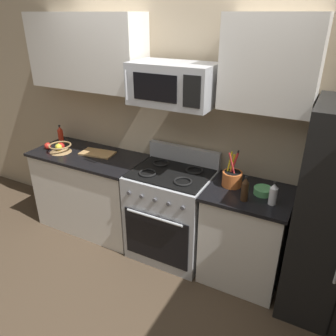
{
  "coord_description": "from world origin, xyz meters",
  "views": [
    {
      "loc": [
        1.27,
        -1.77,
        2.29
      ],
      "look_at": [
        0.03,
        0.58,
        1.03
      ],
      "focal_mm": 35.18,
      "sensor_mm": 36.0,
      "label": 1
    }
  ],
  "objects_px": {
    "microwave": "(173,84)",
    "bottle_hot_sauce": "(61,135)",
    "utensil_crock": "(232,178)",
    "range_oven": "(171,213)",
    "apple_loose": "(48,146)",
    "cutting_board": "(98,153)",
    "bottle_soy": "(245,189)",
    "bottle_vinegar": "(273,194)",
    "fruit_basket": "(60,148)",
    "prep_bowl": "(263,191)"
  },
  "relations": [
    {
      "from": "microwave",
      "to": "cutting_board",
      "type": "distance_m",
      "value": 1.24
    },
    {
      "from": "microwave",
      "to": "bottle_hot_sauce",
      "type": "relative_size",
      "value": 3.49
    },
    {
      "from": "range_oven",
      "to": "bottle_soy",
      "type": "distance_m",
      "value": 0.93
    },
    {
      "from": "microwave",
      "to": "prep_bowl",
      "type": "height_order",
      "value": "microwave"
    },
    {
      "from": "bottle_hot_sauce",
      "to": "range_oven",
      "type": "bearing_deg",
      "value": -5.25
    },
    {
      "from": "utensil_crock",
      "to": "microwave",
      "type": "bearing_deg",
      "value": -178.28
    },
    {
      "from": "microwave",
      "to": "utensil_crock",
      "type": "xyz_separation_m",
      "value": [
        0.57,
        0.02,
        -0.76
      ]
    },
    {
      "from": "microwave",
      "to": "bottle_vinegar",
      "type": "relative_size",
      "value": 3.66
    },
    {
      "from": "range_oven",
      "to": "fruit_basket",
      "type": "relative_size",
      "value": 4.52
    },
    {
      "from": "range_oven",
      "to": "fruit_basket",
      "type": "distance_m",
      "value": 1.41
    },
    {
      "from": "fruit_basket",
      "to": "prep_bowl",
      "type": "distance_m",
      "value": 2.17
    },
    {
      "from": "fruit_basket",
      "to": "utensil_crock",
      "type": "bearing_deg",
      "value": 3.94
    },
    {
      "from": "bottle_soy",
      "to": "bottle_vinegar",
      "type": "distance_m",
      "value": 0.22
    },
    {
      "from": "bottle_soy",
      "to": "cutting_board",
      "type": "bearing_deg",
      "value": 172.71
    },
    {
      "from": "bottle_vinegar",
      "to": "bottle_soy",
      "type": "bearing_deg",
      "value": -167.25
    },
    {
      "from": "cutting_board",
      "to": "bottle_hot_sauce",
      "type": "distance_m",
      "value": 0.61
    },
    {
      "from": "microwave",
      "to": "prep_bowl",
      "type": "distance_m",
      "value": 1.17
    },
    {
      "from": "bottle_hot_sauce",
      "to": "cutting_board",
      "type": "bearing_deg",
      "value": -7.65
    },
    {
      "from": "microwave",
      "to": "bottle_hot_sauce",
      "type": "xyz_separation_m",
      "value": [
        -1.52,
        0.11,
        -0.74
      ]
    },
    {
      "from": "bottle_hot_sauce",
      "to": "prep_bowl",
      "type": "relative_size",
      "value": 1.32
    },
    {
      "from": "bottle_vinegar",
      "to": "range_oven",
      "type": "bearing_deg",
      "value": 173.73
    },
    {
      "from": "range_oven",
      "to": "fruit_basket",
      "type": "bearing_deg",
      "value": -176.25
    },
    {
      "from": "range_oven",
      "to": "apple_loose",
      "type": "bearing_deg",
      "value": -176.61
    },
    {
      "from": "bottle_soy",
      "to": "bottle_vinegar",
      "type": "relative_size",
      "value": 1.11
    },
    {
      "from": "fruit_basket",
      "to": "prep_bowl",
      "type": "height_order",
      "value": "fruit_basket"
    },
    {
      "from": "range_oven",
      "to": "prep_bowl",
      "type": "relative_size",
      "value": 6.94
    },
    {
      "from": "utensil_crock",
      "to": "bottle_hot_sauce",
      "type": "distance_m",
      "value": 2.1
    },
    {
      "from": "microwave",
      "to": "fruit_basket",
      "type": "bearing_deg",
      "value": -175.1
    },
    {
      "from": "prep_bowl",
      "to": "cutting_board",
      "type": "bearing_deg",
      "value": 178.72
    },
    {
      "from": "bottle_hot_sauce",
      "to": "prep_bowl",
      "type": "bearing_deg",
      "value": -2.89
    },
    {
      "from": "utensil_crock",
      "to": "bottle_hot_sauce",
      "type": "relative_size",
      "value": 1.58
    },
    {
      "from": "utensil_crock",
      "to": "fruit_basket",
      "type": "distance_m",
      "value": 1.9
    },
    {
      "from": "bottle_vinegar",
      "to": "prep_bowl",
      "type": "relative_size",
      "value": 1.26
    },
    {
      "from": "fruit_basket",
      "to": "cutting_board",
      "type": "relative_size",
      "value": 0.67
    },
    {
      "from": "utensil_crock",
      "to": "apple_loose",
      "type": "xyz_separation_m",
      "value": [
        -2.08,
        -0.13,
        -0.04
      ]
    },
    {
      "from": "cutting_board",
      "to": "prep_bowl",
      "type": "height_order",
      "value": "prep_bowl"
    },
    {
      "from": "range_oven",
      "to": "bottle_vinegar",
      "type": "height_order",
      "value": "bottle_vinegar"
    },
    {
      "from": "utensil_crock",
      "to": "cutting_board",
      "type": "height_order",
      "value": "utensil_crock"
    },
    {
      "from": "range_oven",
      "to": "bottle_hot_sauce",
      "type": "xyz_separation_m",
      "value": [
        -1.52,
        0.14,
        0.53
      ]
    },
    {
      "from": "microwave",
      "to": "bottle_hot_sauce",
      "type": "height_order",
      "value": "microwave"
    },
    {
      "from": "range_oven",
      "to": "apple_loose",
      "type": "distance_m",
      "value": 1.58
    },
    {
      "from": "bottle_hot_sauce",
      "to": "bottle_vinegar",
      "type": "relative_size",
      "value": 1.05
    },
    {
      "from": "bottle_soy",
      "to": "bottle_vinegar",
      "type": "height_order",
      "value": "bottle_soy"
    },
    {
      "from": "apple_loose",
      "to": "bottle_soy",
      "type": "xyz_separation_m",
      "value": [
        2.24,
        -0.06,
        0.06
      ]
    },
    {
      "from": "bottle_soy",
      "to": "apple_loose",
      "type": "bearing_deg",
      "value": 178.35
    },
    {
      "from": "range_oven",
      "to": "bottle_hot_sauce",
      "type": "distance_m",
      "value": 1.62
    },
    {
      "from": "fruit_basket",
      "to": "apple_loose",
      "type": "xyz_separation_m",
      "value": [
        -0.18,
        -0.0,
        -0.01
      ]
    },
    {
      "from": "range_oven",
      "to": "apple_loose",
      "type": "height_order",
      "value": "range_oven"
    },
    {
      "from": "bottle_hot_sauce",
      "to": "bottle_soy",
      "type": "xyz_separation_m",
      "value": [
        2.27,
        -0.29,
        0.01
      ]
    },
    {
      "from": "range_oven",
      "to": "prep_bowl",
      "type": "height_order",
      "value": "range_oven"
    }
  ]
}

